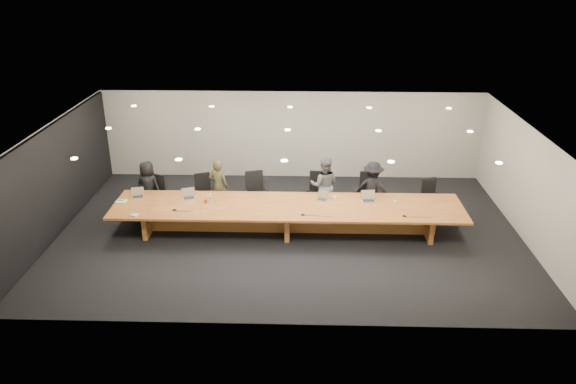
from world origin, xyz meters
The scene contains 28 objects.
ground centered at (0.00, 0.00, 0.00)m, with size 12.00×12.00×0.00m, color black.
back_wall centered at (0.00, 4.00, 1.40)m, with size 12.00×0.02×2.80m, color beige.
left_wall_panel centered at (-5.94, 0.00, 1.37)m, with size 0.08×7.84×2.74m, color black.
conference_table centered at (0.00, 0.00, 0.52)m, with size 9.00×1.80×0.75m.
chair_far_left centered at (-3.74, 1.16, 0.53)m, with size 0.54×0.54×1.06m, color black, non-canonical shape.
chair_left centered at (-2.39, 1.33, 0.53)m, with size 0.54×0.54×1.05m, color black, non-canonical shape.
chair_mid_left centered at (-0.91, 1.18, 0.59)m, with size 0.60×0.60×1.18m, color black, non-canonical shape.
chair_mid_right centered at (0.79, 1.34, 0.57)m, with size 0.58×0.58×1.14m, color black, non-canonical shape.
chair_right centered at (2.14, 1.21, 0.59)m, with size 0.60×0.60×1.17m, color black, non-canonical shape.
chair_far_right centered at (3.93, 1.16, 0.52)m, with size 0.53×0.53×1.05m, color black, non-canonical shape.
person_a centered at (-3.93, 1.19, 0.74)m, with size 0.72×0.47×1.47m, color black.
person_b centered at (-1.96, 1.20, 0.77)m, with size 0.56×0.37×1.54m, color #34311C.
person_c centered at (0.98, 1.24, 0.82)m, with size 0.79×0.62×1.63m, color #505052.
person_d centered at (2.30, 1.17, 0.77)m, with size 0.99×0.57×1.54m, color black.
laptop_a centered at (-3.99, 0.40, 0.88)m, with size 0.32×0.23×0.25m, color tan, non-canonical shape.
laptop_b centered at (-2.62, 0.37, 0.88)m, with size 0.34×0.25×0.27m, color tan, non-canonical shape.
laptop_d centered at (0.90, 0.37, 0.87)m, with size 0.29×0.21×0.23m, color #BAAF8E, non-canonical shape.
laptop_e centered at (2.11, 0.30, 0.89)m, with size 0.36×0.26×0.29m, color beige, non-canonical shape.
water_bottle centered at (-2.02, 0.21, 0.85)m, with size 0.06×0.06×0.19m, color silver.
amber_mug centered at (-2.13, 0.09, 0.80)m, with size 0.08×0.08×0.10m, color maroon.
paper_cup_near centered at (1.23, 0.40, 0.80)m, with size 0.09×0.09×0.10m, color white.
paper_cup_far centered at (2.78, 0.21, 0.79)m, with size 0.07×0.07×0.08m, color silver.
notepad centered at (-4.35, 0.13, 0.76)m, with size 0.28×0.23×0.02m, color silver.
lime_gadget centered at (-4.37, 0.15, 0.78)m, with size 0.14×0.08×0.02m, color #52AF2E.
av_box centered at (-3.77, -0.72, 0.77)m, with size 0.21×0.16×0.03m, color #AFAFB4.
mic_left centered at (-2.85, -0.37, 0.77)m, with size 0.13×0.13×0.03m, color black.
mic_center centered at (0.39, -0.55, 0.76)m, with size 0.11×0.11×0.03m, color black.
mic_right centered at (2.90, -0.55, 0.76)m, with size 0.10×0.10×0.03m, color black.
Camera 1 is at (0.41, -13.12, 6.71)m, focal length 35.00 mm.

